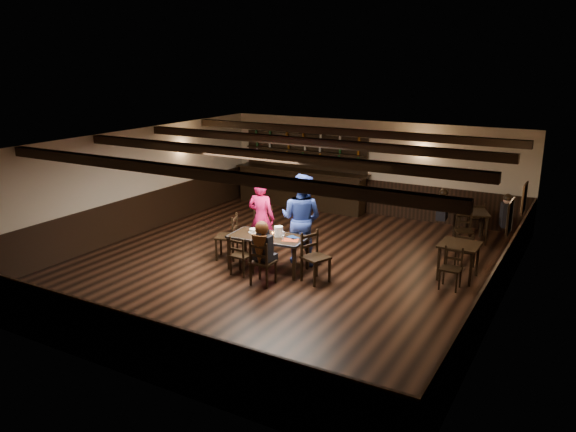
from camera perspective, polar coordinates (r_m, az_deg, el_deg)
The scene contains 25 objects.
ground at distance 12.44m, azimuth -0.32°, elevation -4.99°, with size 10.00×10.00×0.00m, color black.
room_shell at distance 11.96m, azimuth -0.20°, elevation 2.90°, with size 9.02×10.02×2.71m.
dining_table at distance 11.99m, azimuth -2.02°, elevation -2.38°, with size 1.72×0.96×0.75m.
chair_near_left at distance 11.74m, azimuth -4.97°, elevation -3.76°, with size 0.41×0.40×0.85m.
chair_near_right at distance 11.18m, azimuth -2.77°, elevation -4.45°, with size 0.45×0.43×0.94m.
chair_end_left at distance 12.72m, azimuth -5.88°, elevation -1.74°, with size 0.60×0.61×1.03m.
chair_end_right at distance 11.42m, azimuth 2.54°, elevation -3.72°, with size 0.60×0.62×1.03m.
chair_far_pushed at distance 13.36m, azimuth -2.52°, elevation -0.86°, with size 0.65×0.64×1.01m.
woman_pink at distance 12.84m, azimuth -2.73°, elevation -0.20°, with size 0.64×0.42×1.76m, color #F2167E.
man_blue at distance 12.33m, azimuth 1.35°, elevation -0.27°, with size 0.97×0.76×2.00m, color navy.
seated_person at distance 11.12m, azimuth -2.63°, elevation -2.82°, with size 0.37×0.55×0.90m.
cake at distance 12.21m, azimuth -3.45°, elevation -1.50°, with size 0.26×0.26×0.08m.
plate_stack_a at distance 11.93m, azimuth -2.55°, elevation -1.72°, with size 0.16×0.16×0.15m, color white.
plate_stack_b at distance 11.90m, azimuth -0.97°, elevation -1.56°, with size 0.19×0.19×0.22m, color white.
tea_light at distance 12.05m, azimuth -1.57°, elevation -1.78°, with size 0.05×0.05×0.06m.
salt_shaker at distance 11.68m, azimuth -0.51°, elevation -2.22°, with size 0.04×0.04×0.10m, color silver.
pepper_shaker at distance 11.75m, azimuth -0.50°, elevation -2.13°, with size 0.04×0.04×0.09m, color #A5A8AD.
drink_glass at distance 11.92m, azimuth -0.54°, elevation -1.82°, with size 0.07×0.07×0.11m, color silver.
menu_red at distance 11.69m, azimuth 0.23°, elevation -2.44°, with size 0.34×0.24×0.00m, color #992C10.
menu_blue at distance 11.86m, azimuth 0.50°, elevation -2.17°, with size 0.27×0.19×0.00m, color #0E234A.
bar_counter at distance 17.18m, azimuth 1.43°, elevation 3.38°, with size 4.26×0.70×2.20m.
back_table_a at distance 12.02m, azimuth 17.02°, elevation -3.18°, with size 0.78×0.78×0.75m.
back_table_b at distance 14.61m, azimuth 18.09°, elevation 0.06°, with size 1.04×1.04×0.75m.
bg_patron_left at distance 14.63m, azimuth 15.46°, elevation 1.17°, with size 0.25×0.39×0.79m.
bg_patron_right at distance 14.50m, azimuth 21.34°, elevation 0.55°, with size 0.36×0.45×0.81m.
Camera 1 is at (5.80, -10.08, 4.41)m, focal length 35.00 mm.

